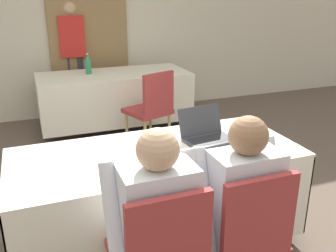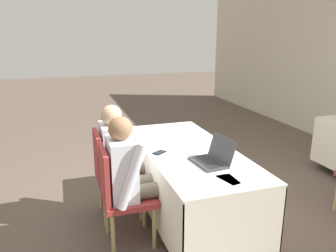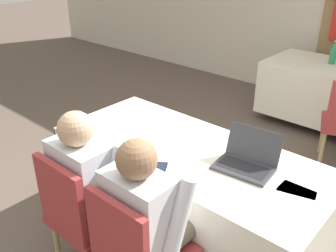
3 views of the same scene
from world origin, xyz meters
name	(u,v)px [view 2 (image 2 of 3)]	position (x,y,z in m)	size (l,w,h in m)	color
ground_plane	(187,215)	(0.00, 0.00, 0.00)	(24.00, 24.00, 0.00)	brown
conference_table_near	(188,165)	(0.00, 0.00, 0.55)	(1.91, 0.83, 0.72)	silver
laptop	(212,158)	(0.40, 0.06, 0.76)	(0.37, 0.32, 0.22)	#333338
cell_phone	(159,152)	(0.02, -0.30, 0.73)	(0.13, 0.15, 0.01)	black
paper_beside_laptop	(238,176)	(0.71, 0.13, 0.72)	(0.28, 0.34, 0.00)	white
paper_centre_table	(157,130)	(-0.73, -0.11, 0.72)	(0.28, 0.34, 0.00)	white
paper_left_edge	(219,181)	(0.75, -0.05, 0.72)	(0.21, 0.30, 0.00)	white
chair_near_left	(111,171)	(-0.24, -0.72, 0.49)	(0.44, 0.44, 0.90)	tan
chair_near_right	(120,192)	(0.24, -0.72, 0.49)	(0.44, 0.44, 0.90)	tan
person_checkered_shirt	(121,154)	(-0.24, -0.62, 0.65)	(0.50, 0.52, 1.16)	#665B4C
person_white_shirt	(131,173)	(0.24, -0.62, 0.65)	(0.50, 0.52, 1.16)	#665B4C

